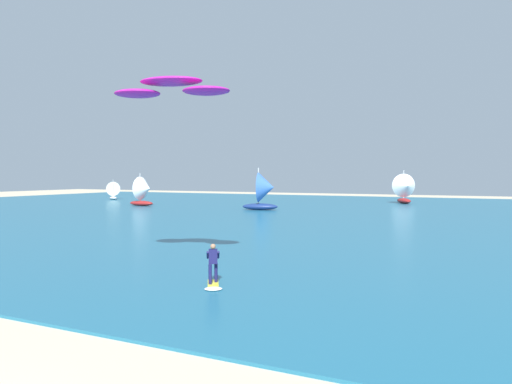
% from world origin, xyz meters
% --- Properties ---
extents(ocean, '(160.00, 90.00, 0.10)m').
position_xyz_m(ocean, '(0.00, 51.12, 0.05)').
color(ocean, '#1E607F').
rests_on(ocean, ground).
extents(kitesurfer, '(1.50, 1.96, 1.67)m').
position_xyz_m(kitesurfer, '(-1.32, 12.62, 0.70)').
color(kitesurfer, yellow).
rests_on(kitesurfer, ocean).
extents(kite, '(6.11, 3.16, 0.89)m').
position_xyz_m(kite, '(-5.13, 15.12, 8.79)').
color(kite, '#B21999').
extents(sailboat_anchored_offshore, '(3.99, 3.36, 4.74)m').
position_xyz_m(sailboat_anchored_offshore, '(-35.85, 51.12, 2.27)').
color(sailboat_anchored_offshore, maroon).
rests_on(sailboat_anchored_offshore, ocean).
extents(sailboat_far_right, '(3.27, 3.00, 3.63)m').
position_xyz_m(sailboat_far_right, '(-53.00, 63.30, 1.76)').
color(sailboat_far_right, silver).
rests_on(sailboat_far_right, ocean).
extents(sailboat_outermost, '(4.18, 4.69, 5.23)m').
position_xyz_m(sailboat_outermost, '(-2.75, 73.29, 2.49)').
color(sailboat_outermost, maroon).
rests_on(sailboat_outermost, ocean).
extents(sailboat_center_horizon, '(4.80, 4.21, 5.40)m').
position_xyz_m(sailboat_center_horizon, '(-16.80, 51.38, 2.57)').
color(sailboat_center_horizon, navy).
rests_on(sailboat_center_horizon, ocean).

